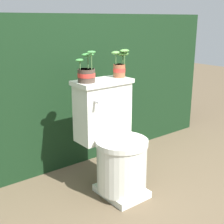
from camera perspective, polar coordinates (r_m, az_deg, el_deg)
The scene contains 5 objects.
ground_plane at distance 2.30m, azimuth 2.90°, elevation -15.01°, with size 12.00×12.00×0.00m, color brown.
hedge_backdrop at distance 3.01m, azimuth -11.87°, elevation 5.15°, with size 3.04×1.04×1.25m.
toilet at distance 2.21m, azimuth 0.34°, elevation -5.75°, with size 0.41×0.51×0.80m.
potted_plant_left at distance 2.09m, azimuth -4.69°, elevation 7.19°, with size 0.14×0.13×0.21m.
potted_plant_midleft at distance 2.28m, azimuth 1.44°, elevation 8.50°, with size 0.14×0.10×0.20m.
Camera 1 is at (-1.29, -1.47, 1.21)m, focal length 50.00 mm.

